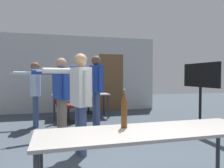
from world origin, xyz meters
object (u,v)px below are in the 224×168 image
object	(u,v)px
tv_screen	(200,89)
office_chair_mid_tucked	(66,106)
person_right_polo	(35,88)
beer_bottle	(124,109)
office_chair_side_rolled	(87,100)
person_far_watching	(96,83)
person_near_casual	(61,90)
person_center_tall	(80,94)

from	to	relation	value
tv_screen	office_chair_mid_tucked	bearing A→B (deg)	-122.87
person_right_polo	beer_bottle	world-z (taller)	person_right_polo
tv_screen	person_right_polo	world-z (taller)	person_right_polo
office_chair_side_rolled	beer_bottle	size ratio (longest dim) A/B	2.29
person_far_watching	office_chair_side_rolled	xyz separation A→B (m)	(0.08, 1.99, -0.65)
office_chair_mid_tucked	person_near_casual	bearing A→B (deg)	34.06
person_near_casual	person_center_tall	bearing A→B (deg)	176.88
person_right_polo	beer_bottle	xyz separation A→B (m)	(1.14, -3.51, -0.05)
person_near_casual	office_chair_mid_tucked	world-z (taller)	person_near_casual
office_chair_mid_tucked	person_right_polo	bearing A→B (deg)	-24.30
person_center_tall	office_chair_mid_tucked	world-z (taller)	person_center_tall
person_right_polo	beer_bottle	bearing A→B (deg)	-163.78
person_right_polo	person_near_casual	distance (m)	1.22
person_right_polo	person_center_tall	distance (m)	2.36
person_near_casual	tv_screen	bearing A→B (deg)	-113.55
office_chair_side_rolled	office_chair_mid_tucked	xyz separation A→B (m)	(-0.77, -1.29, -0.00)
person_center_tall	person_far_watching	world-z (taller)	person_far_watching
person_near_casual	beer_bottle	xyz separation A→B (m)	(0.55, -2.44, -0.06)
office_chair_mid_tucked	beer_bottle	world-z (taller)	beer_bottle
office_chair_mid_tucked	tv_screen	bearing A→B (deg)	98.67
beer_bottle	person_far_watching	bearing A→B (deg)	84.32
person_right_polo	person_near_casual	bearing A→B (deg)	-153.06
person_center_tall	person_near_casual	distance (m)	1.16
person_far_watching	office_chair_mid_tucked	bearing A→B (deg)	29.29
person_center_tall	person_far_watching	xyz separation A→B (m)	(0.62, 1.85, 0.10)
tv_screen	person_far_watching	bearing A→B (deg)	-117.76
beer_bottle	office_chair_mid_tucked	bearing A→B (deg)	95.47
person_center_tall	beer_bottle	xyz separation A→B (m)	(0.30, -1.30, -0.07)
person_right_polo	person_center_tall	size ratio (longest dim) A/B	0.99
person_near_casual	beer_bottle	world-z (taller)	person_near_casual
person_right_polo	office_chair_mid_tucked	bearing A→B (deg)	-67.62
person_center_tall	beer_bottle	size ratio (longest dim) A/B	3.97
person_far_watching	office_chair_mid_tucked	distance (m)	1.18
person_right_polo	beer_bottle	distance (m)	3.69
person_right_polo	office_chair_mid_tucked	distance (m)	1.00
person_far_watching	beer_bottle	xyz separation A→B (m)	(-0.31, -3.15, -0.17)
person_right_polo	office_chair_mid_tucked	xyz separation A→B (m)	(0.77, 0.35, -0.53)
beer_bottle	tv_screen	bearing A→B (deg)	39.11
person_far_watching	person_right_polo	bearing A→B (deg)	61.31
office_chair_mid_tucked	beer_bottle	bearing A→B (deg)	47.01
tv_screen	office_chair_side_rolled	world-z (taller)	tv_screen
person_right_polo	beer_bottle	size ratio (longest dim) A/B	3.93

